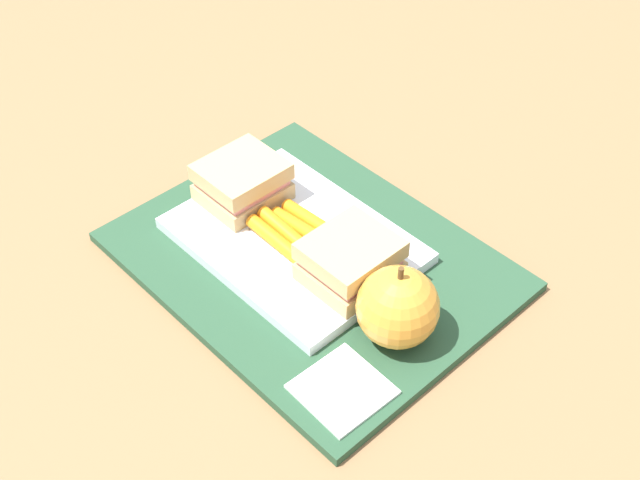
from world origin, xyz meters
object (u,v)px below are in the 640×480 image
food_tray (294,240)px  paper_napkin (342,389)px  sandwich_half_right (350,260)px  sandwich_half_left (242,182)px  carrot_sticks_bundle (294,230)px  apple (398,307)px

food_tray → paper_napkin: size_ratio=3.29×
sandwich_half_right → paper_napkin: 0.13m
sandwich_half_left → carrot_sticks_bundle: size_ratio=1.01×
carrot_sticks_bundle → apple: (0.15, -0.01, 0.02)m
carrot_sticks_bundle → apple: 0.15m
apple → paper_napkin: 0.09m
sandwich_half_left → sandwich_half_right: bearing=0.0°
sandwich_half_left → carrot_sticks_bundle: bearing=0.2°
sandwich_half_right → paper_napkin: sandwich_half_right is taller
food_tray → carrot_sticks_bundle: bearing=126.2°
sandwich_half_left → apple: size_ratio=0.94×
sandwich_half_right → carrot_sticks_bundle: size_ratio=1.01×
sandwich_half_left → carrot_sticks_bundle: (0.08, 0.00, -0.01)m
food_tray → paper_napkin: (0.16, -0.09, -0.00)m
sandwich_half_left → paper_napkin: (0.24, -0.09, -0.03)m
sandwich_half_left → apple: apple is taller
apple → sandwich_half_right: bearing=169.8°
carrot_sticks_bundle → sandwich_half_left: bearing=-179.8°
paper_napkin → carrot_sticks_bundle: bearing=150.7°
food_tray → carrot_sticks_bundle: carrot_sticks_bundle is taller
apple → paper_napkin: bearing=-81.8°
sandwich_half_left → paper_napkin: 0.26m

